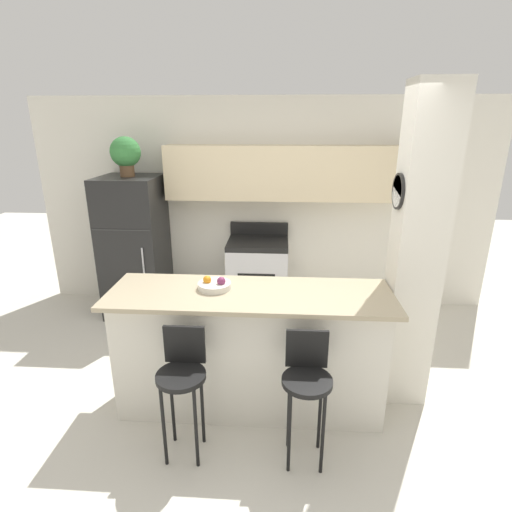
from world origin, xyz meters
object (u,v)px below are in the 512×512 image
(bar_stool_right, at_px, (307,381))
(fruit_bowl, at_px, (215,285))
(potted_plant_on_fridge, at_px, (126,154))
(bar_stool_left, at_px, (182,376))
(refrigerator, at_px, (135,246))
(trash_bin, at_px, (179,306))
(stove_range, at_px, (258,276))

(bar_stool_right, bearing_deg, fruit_bowl, 140.45)
(potted_plant_on_fridge, bearing_deg, bar_stool_left, -63.43)
(refrigerator, height_order, bar_stool_right, refrigerator)
(bar_stool_left, relative_size, fruit_bowl, 3.63)
(trash_bin, bearing_deg, fruit_bowl, -63.55)
(bar_stool_right, bearing_deg, potted_plant_on_fridge, 131.41)
(stove_range, xyz_separation_m, bar_stool_right, (0.47, -2.28, 0.16))
(bar_stool_right, height_order, potted_plant_on_fridge, potted_plant_on_fridge)
(stove_range, relative_size, bar_stool_left, 1.14)
(bar_stool_left, bearing_deg, fruit_bowl, 76.42)
(potted_plant_on_fridge, bearing_deg, bar_stool_right, -48.59)
(fruit_bowl, bearing_deg, stove_range, 82.13)
(fruit_bowl, bearing_deg, refrigerator, 127.40)
(bar_stool_right, relative_size, fruit_bowl, 3.63)
(bar_stool_left, bearing_deg, stove_range, 80.66)
(refrigerator, relative_size, stove_range, 1.56)
(trash_bin, bearing_deg, bar_stool_left, -74.48)
(trash_bin, bearing_deg, refrigerator, 155.40)
(bar_stool_right, bearing_deg, trash_bin, 125.37)
(refrigerator, distance_m, stove_range, 1.53)
(bar_stool_right, height_order, fruit_bowl, fruit_bowl)
(fruit_bowl, bearing_deg, bar_stool_left, -103.58)
(bar_stool_left, height_order, potted_plant_on_fridge, potted_plant_on_fridge)
(potted_plant_on_fridge, bearing_deg, fruit_bowl, -52.60)
(potted_plant_on_fridge, bearing_deg, stove_range, 3.05)
(trash_bin, bearing_deg, stove_range, 20.15)
(stove_range, distance_m, potted_plant_on_fridge, 2.08)
(bar_stool_left, distance_m, potted_plant_on_fridge, 2.79)
(refrigerator, xyz_separation_m, stove_range, (1.48, 0.08, -0.37))
(stove_range, height_order, potted_plant_on_fridge, potted_plant_on_fridge)
(bar_stool_left, distance_m, fruit_bowl, 0.74)
(stove_range, height_order, bar_stool_right, stove_range)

